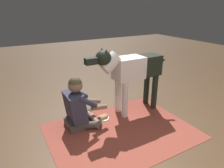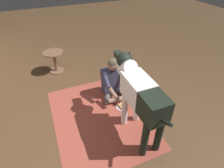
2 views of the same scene
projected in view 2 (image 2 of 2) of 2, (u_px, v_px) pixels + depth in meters
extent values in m
plane|color=#4B3420|center=(104.00, 111.00, 3.28)|extent=(16.04, 16.04, 0.00)
cube|color=brown|center=(100.00, 117.00, 3.16)|extent=(2.06, 1.55, 0.01)
cube|color=#47403C|center=(112.00, 90.00, 3.68)|extent=(0.24, 0.34, 0.12)
cylinder|color=#47403C|center=(122.00, 92.00, 3.61)|extent=(0.41, 0.27, 0.11)
cylinder|color=#836150|center=(122.00, 98.00, 3.48)|extent=(0.12, 0.37, 0.09)
cylinder|color=#47403C|center=(108.00, 96.00, 3.51)|extent=(0.41, 0.27, 0.11)
cylinder|color=#836150|center=(114.00, 100.00, 3.43)|extent=(0.12, 0.37, 0.09)
cube|color=#2E2E44|center=(112.00, 79.00, 3.49)|extent=(0.27, 0.40, 0.47)
cylinder|color=#2E2E44|center=(124.00, 76.00, 3.37)|extent=(0.29, 0.08, 0.24)
cylinder|color=#836150|center=(125.00, 89.00, 3.31)|extent=(0.28, 0.11, 0.12)
cylinder|color=#2E2E44|center=(106.00, 80.00, 3.27)|extent=(0.29, 0.08, 0.24)
cylinder|color=#836150|center=(113.00, 93.00, 3.23)|extent=(0.28, 0.11, 0.12)
sphere|color=#836150|center=(113.00, 65.00, 3.27)|extent=(0.21, 0.21, 0.21)
sphere|color=#49412F|center=(113.00, 63.00, 3.25)|extent=(0.19, 0.19, 0.19)
cylinder|color=silver|center=(125.00, 110.00, 2.88)|extent=(0.10, 0.10, 0.62)
cylinder|color=silver|center=(137.00, 106.00, 2.94)|extent=(0.10, 0.10, 0.62)
cylinder|color=black|center=(145.00, 140.00, 2.42)|extent=(0.10, 0.10, 0.62)
cylinder|color=black|center=(159.00, 135.00, 2.48)|extent=(0.10, 0.10, 0.62)
cube|color=silver|center=(137.00, 89.00, 2.52)|extent=(0.49, 0.32, 0.36)
cube|color=black|center=(152.00, 106.00, 2.24)|extent=(0.43, 0.31, 0.34)
cylinder|color=silver|center=(127.00, 68.00, 2.69)|extent=(0.36, 0.23, 0.35)
sphere|color=black|center=(124.00, 60.00, 2.72)|extent=(0.24, 0.24, 0.24)
cube|color=black|center=(119.00, 55.00, 2.88)|extent=(0.18, 0.11, 0.10)
cone|color=black|center=(121.00, 56.00, 2.64)|extent=(0.08, 0.08, 0.11)
cone|color=black|center=(129.00, 54.00, 2.68)|extent=(0.08, 0.08, 0.11)
cylinder|color=black|center=(162.00, 121.00, 2.09)|extent=(0.32, 0.05, 0.21)
cylinder|color=silver|center=(121.00, 107.00, 3.35)|extent=(0.20, 0.20, 0.01)
cylinder|color=tan|center=(122.00, 105.00, 3.35)|extent=(0.16, 0.07, 0.05)
cylinder|color=tan|center=(121.00, 106.00, 3.33)|extent=(0.16, 0.07, 0.05)
cylinder|color=#9F4229|center=(122.00, 106.00, 3.33)|extent=(0.16, 0.06, 0.04)
cylinder|color=brown|center=(55.00, 62.00, 4.22)|extent=(0.07, 0.07, 0.48)
cylinder|color=brown|center=(57.00, 71.00, 4.35)|extent=(0.34, 0.34, 0.02)
cylinder|color=brown|center=(53.00, 53.00, 4.06)|extent=(0.45, 0.45, 0.03)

